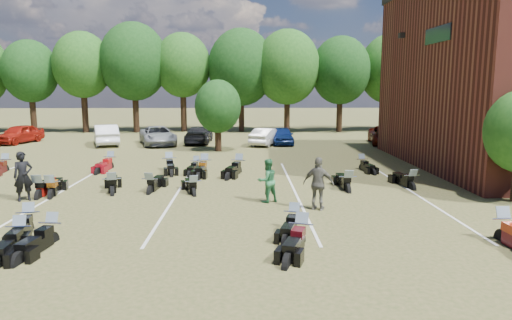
{
  "coord_description": "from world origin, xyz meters",
  "views": [
    {
      "loc": [
        -0.12,
        -16.14,
        4.45
      ],
      "look_at": [
        0.36,
        4.0,
        1.2
      ],
      "focal_mm": 32.0,
      "sensor_mm": 36.0,
      "label": 1
    }
  ],
  "objects_px": {
    "person_green": "(267,181)",
    "motorcycle_14": "(6,171)",
    "car_0": "(19,134)",
    "person_grey": "(319,184)",
    "motorcycle_7": "(39,198)",
    "car_4": "(282,136)",
    "person_black": "(23,176)",
    "motorcycle_3": "(52,243)"
  },
  "relations": [
    {
      "from": "person_green",
      "to": "motorcycle_14",
      "type": "relative_size",
      "value": 0.73
    },
    {
      "from": "car_0",
      "to": "person_grey",
      "type": "bearing_deg",
      "value": -30.52
    },
    {
      "from": "car_0",
      "to": "motorcycle_7",
      "type": "height_order",
      "value": "car_0"
    },
    {
      "from": "car_4",
      "to": "person_black",
      "type": "height_order",
      "value": "person_black"
    },
    {
      "from": "car_4",
      "to": "motorcycle_7",
      "type": "height_order",
      "value": "car_4"
    },
    {
      "from": "person_black",
      "to": "car_4",
      "type": "bearing_deg",
      "value": 21.7
    },
    {
      "from": "person_grey",
      "to": "motorcycle_7",
      "type": "distance_m",
      "value": 11.21
    },
    {
      "from": "motorcycle_14",
      "to": "person_black",
      "type": "bearing_deg",
      "value": -63.21
    },
    {
      "from": "car_4",
      "to": "motorcycle_3",
      "type": "height_order",
      "value": "car_4"
    },
    {
      "from": "person_black",
      "to": "motorcycle_7",
      "type": "relative_size",
      "value": 0.8
    },
    {
      "from": "car_4",
      "to": "motorcycle_3",
      "type": "distance_m",
      "value": 24.15
    },
    {
      "from": "motorcycle_3",
      "to": "motorcycle_14",
      "type": "height_order",
      "value": "motorcycle_14"
    },
    {
      "from": "car_0",
      "to": "person_black",
      "type": "xyz_separation_m",
      "value": [
        9.21,
        -18.67,
        0.24
      ]
    },
    {
      "from": "motorcycle_14",
      "to": "motorcycle_3",
      "type": "bearing_deg",
      "value": -63.37
    },
    {
      "from": "motorcycle_3",
      "to": "person_green",
      "type": "bearing_deg",
      "value": 42.19
    },
    {
      "from": "car_0",
      "to": "motorcycle_3",
      "type": "relative_size",
      "value": 1.97
    },
    {
      "from": "car_0",
      "to": "motorcycle_7",
      "type": "distance_m",
      "value": 20.65
    },
    {
      "from": "car_4",
      "to": "person_green",
      "type": "distance_m",
      "value": 18.16
    },
    {
      "from": "car_0",
      "to": "motorcycle_7",
      "type": "xyz_separation_m",
      "value": [
        9.58,
        -18.28,
        -0.74
      ]
    },
    {
      "from": "person_black",
      "to": "motorcycle_14",
      "type": "bearing_deg",
      "value": 87.42
    },
    {
      "from": "person_black",
      "to": "person_green",
      "type": "height_order",
      "value": "person_black"
    },
    {
      "from": "car_0",
      "to": "car_4",
      "type": "distance_m",
      "value": 20.84
    },
    {
      "from": "car_0",
      "to": "person_green",
      "type": "distance_m",
      "value": 26.78
    },
    {
      "from": "person_black",
      "to": "person_grey",
      "type": "xyz_separation_m",
      "value": [
        11.36,
        -1.62,
        -0.01
      ]
    },
    {
      "from": "car_0",
      "to": "car_4",
      "type": "bearing_deg",
      "value": 11.15
    },
    {
      "from": "car_0",
      "to": "motorcycle_3",
      "type": "xyz_separation_m",
      "value": [
        12.33,
        -23.68,
        -0.74
      ]
    },
    {
      "from": "person_green",
      "to": "person_grey",
      "type": "height_order",
      "value": "person_grey"
    },
    {
      "from": "person_black",
      "to": "motorcycle_3",
      "type": "distance_m",
      "value": 5.98
    },
    {
      "from": "person_green",
      "to": "person_grey",
      "type": "bearing_deg",
      "value": 118.91
    },
    {
      "from": "person_grey",
      "to": "motorcycle_3",
      "type": "height_order",
      "value": "person_grey"
    },
    {
      "from": "car_0",
      "to": "person_green",
      "type": "bearing_deg",
      "value": -31.43
    },
    {
      "from": "car_4",
      "to": "motorcycle_14",
      "type": "distance_m",
      "value": 19.25
    },
    {
      "from": "car_4",
      "to": "person_green",
      "type": "bearing_deg",
      "value": -96.56
    },
    {
      "from": "motorcycle_7",
      "to": "motorcycle_14",
      "type": "xyz_separation_m",
      "value": [
        -4.42,
        6.01,
        0.0
      ]
    },
    {
      "from": "person_green",
      "to": "motorcycle_7",
      "type": "bearing_deg",
      "value": -33.14
    },
    {
      "from": "car_4",
      "to": "motorcycle_14",
      "type": "height_order",
      "value": "car_4"
    },
    {
      "from": "car_4",
      "to": "person_black",
      "type": "relative_size",
      "value": 2.0
    },
    {
      "from": "car_4",
      "to": "motorcycle_7",
      "type": "bearing_deg",
      "value": -123.2
    },
    {
      "from": "person_grey",
      "to": "motorcycle_3",
      "type": "relative_size",
      "value": 0.88
    },
    {
      "from": "motorcycle_3",
      "to": "person_black",
      "type": "bearing_deg",
      "value": 128.76
    },
    {
      "from": "car_0",
      "to": "person_green",
      "type": "relative_size",
      "value": 2.54
    },
    {
      "from": "car_0",
      "to": "person_grey",
      "type": "relative_size",
      "value": 2.23
    }
  ]
}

